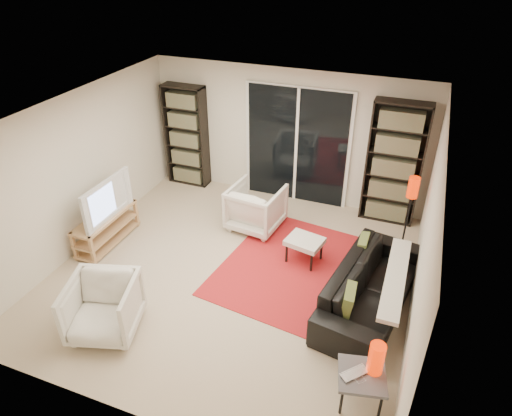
# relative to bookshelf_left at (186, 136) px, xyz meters

# --- Properties ---
(floor) EXTENTS (5.00, 5.00, 0.00)m
(floor) POSITION_rel_bookshelf_left_xyz_m (1.95, -2.33, -0.98)
(floor) COLOR #C0AF8B
(floor) RESTS_ON ground
(wall_back) EXTENTS (5.00, 0.02, 2.40)m
(wall_back) POSITION_rel_bookshelf_left_xyz_m (1.95, 0.17, 0.22)
(wall_back) COLOR beige
(wall_back) RESTS_ON ground
(wall_front) EXTENTS (5.00, 0.02, 2.40)m
(wall_front) POSITION_rel_bookshelf_left_xyz_m (1.95, -4.83, 0.22)
(wall_front) COLOR beige
(wall_front) RESTS_ON ground
(wall_left) EXTENTS (0.02, 5.00, 2.40)m
(wall_left) POSITION_rel_bookshelf_left_xyz_m (-0.55, -2.33, 0.22)
(wall_left) COLOR beige
(wall_left) RESTS_ON ground
(wall_right) EXTENTS (0.02, 5.00, 2.40)m
(wall_right) POSITION_rel_bookshelf_left_xyz_m (4.45, -2.33, 0.22)
(wall_right) COLOR beige
(wall_right) RESTS_ON ground
(ceiling) EXTENTS (5.00, 5.00, 0.02)m
(ceiling) POSITION_rel_bookshelf_left_xyz_m (1.95, -2.33, 1.42)
(ceiling) COLOR white
(ceiling) RESTS_ON wall_back
(sliding_door) EXTENTS (1.92, 0.08, 2.16)m
(sliding_door) POSITION_rel_bookshelf_left_xyz_m (2.15, 0.13, 0.07)
(sliding_door) COLOR white
(sliding_door) RESTS_ON ground
(bookshelf_left) EXTENTS (0.80, 0.30, 1.95)m
(bookshelf_left) POSITION_rel_bookshelf_left_xyz_m (0.00, 0.00, 0.00)
(bookshelf_left) COLOR black
(bookshelf_left) RESTS_ON ground
(bookshelf_right) EXTENTS (0.90, 0.30, 2.10)m
(bookshelf_right) POSITION_rel_bookshelf_left_xyz_m (3.85, -0.00, 0.07)
(bookshelf_right) COLOR black
(bookshelf_right) RESTS_ON ground
(tv_stand) EXTENTS (0.39, 1.23, 0.50)m
(tv_stand) POSITION_rel_bookshelf_left_xyz_m (-0.24, -2.33, -0.71)
(tv_stand) COLOR tan
(tv_stand) RESTS_ON floor
(tv) EXTENTS (0.16, 1.10, 0.64)m
(tv) POSITION_rel_bookshelf_left_xyz_m (-0.22, -2.33, -0.16)
(tv) COLOR black
(tv) RESTS_ON tv_stand
(rug) EXTENTS (2.09, 2.65, 0.01)m
(rug) POSITION_rel_bookshelf_left_xyz_m (2.66, -1.89, -0.97)
(rug) COLOR red
(rug) RESTS_ON floor
(sofa) EXTENTS (1.21, 2.31, 0.64)m
(sofa) POSITION_rel_bookshelf_left_xyz_m (3.93, -2.31, -0.65)
(sofa) COLOR black
(sofa) RESTS_ON floor
(armchair_back) EXTENTS (0.91, 0.93, 0.76)m
(armchair_back) POSITION_rel_bookshelf_left_xyz_m (1.83, -1.06, -0.59)
(armchair_back) COLOR silver
(armchair_back) RESTS_ON floor
(armchair_front) EXTENTS (1.01, 1.02, 0.75)m
(armchair_front) POSITION_rel_bookshelf_left_xyz_m (0.92, -3.94, -0.60)
(armchair_front) COLOR silver
(armchair_front) RESTS_ON floor
(ottoman) EXTENTS (0.59, 0.52, 0.40)m
(ottoman) POSITION_rel_bookshelf_left_xyz_m (2.85, -1.69, -0.63)
(ottoman) COLOR silver
(ottoman) RESTS_ON floor
(side_table) EXTENTS (0.58, 0.58, 0.40)m
(side_table) POSITION_rel_bookshelf_left_xyz_m (4.06, -3.81, -0.62)
(side_table) COLOR #4F4F55
(side_table) RESTS_ON floor
(laptop) EXTENTS (0.35, 0.36, 0.02)m
(laptop) POSITION_rel_bookshelf_left_xyz_m (4.01, -3.87, -0.56)
(laptop) COLOR silver
(laptop) RESTS_ON side_table
(table_lamp) EXTENTS (0.17, 0.17, 0.37)m
(table_lamp) POSITION_rel_bookshelf_left_xyz_m (4.16, -3.72, -0.39)
(table_lamp) COLOR red
(table_lamp) RESTS_ON side_table
(floor_lamp) EXTENTS (0.18, 0.18, 1.21)m
(floor_lamp) POSITION_rel_bookshelf_left_xyz_m (4.21, -0.71, -0.07)
(floor_lamp) COLOR black
(floor_lamp) RESTS_ON floor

